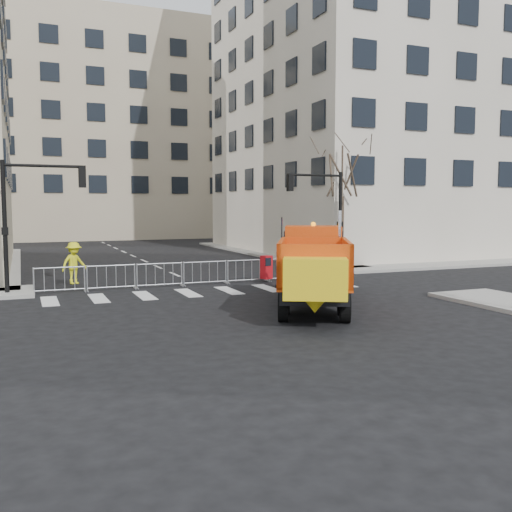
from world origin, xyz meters
name	(u,v)px	position (x,y,z in m)	size (l,w,h in m)	color
ground	(265,314)	(0.00, 0.00, 0.00)	(120.00, 120.00, 0.00)	black
sidewalk_back	(193,281)	(0.00, 8.50, 0.07)	(64.00, 5.00, 0.15)	gray
building_right	(386,50)	(20.00, 22.00, 16.00)	(22.00, 22.00, 32.00)	beige
building_far	(87,133)	(0.00, 52.00, 12.00)	(30.00, 18.00, 24.00)	tan
traffic_light_left	(5,229)	(-8.00, 7.50, 2.70)	(0.18, 0.18, 5.40)	black
traffic_light_right	(340,223)	(8.50, 9.50, 2.70)	(0.18, 0.18, 5.40)	black
crowd_barriers	(183,274)	(-0.75, 7.60, 0.55)	(12.60, 0.60, 1.10)	#9EA0A5
street_tree	(342,203)	(9.20, 10.50, 3.75)	(3.00, 3.00, 7.50)	#382B21
plow_truck	(314,266)	(1.89, 0.16, 1.52)	(6.16, 8.91, 3.43)	black
cop_a	(347,266)	(5.52, 3.89, 1.01)	(0.74, 0.48, 2.03)	black
cop_b	(294,268)	(3.25, 4.41, 0.96)	(0.94, 0.73, 1.93)	black
cop_c	(281,265)	(3.20, 5.58, 0.98)	(1.14, 0.48, 1.95)	black
worker	(74,263)	(-5.29, 9.05, 1.08)	(1.20, 0.69, 1.86)	yellow
newspaper_box	(266,267)	(3.28, 7.43, 0.70)	(0.45, 0.40, 1.10)	#AC0D14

